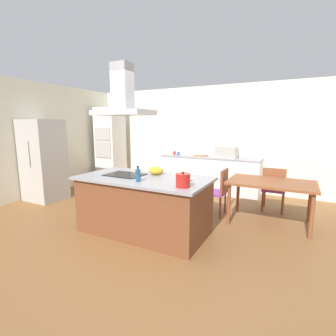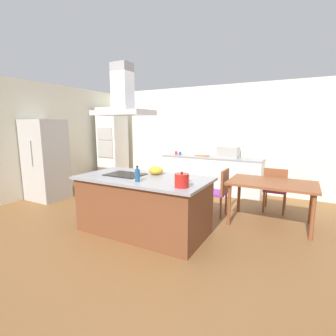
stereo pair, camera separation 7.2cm
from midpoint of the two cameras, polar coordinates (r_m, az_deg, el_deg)
ground at (r=5.41m, az=3.88°, el=-8.50°), size 16.00×16.00×0.00m
wall_back at (r=6.77m, az=10.25°, el=6.75°), size 7.20×0.10×2.70m
wall_left at (r=6.97m, az=-24.82°, el=6.08°), size 0.10×8.80×2.70m
kitchen_island at (r=4.02m, az=-5.10°, el=-8.32°), size 2.08×1.08×0.90m
cooktop at (r=4.10m, az=-9.32°, el=-1.48°), size 0.60×0.44×0.01m
tea_kettle at (r=3.25m, az=3.83°, el=-2.86°), size 0.24×0.19×0.21m
olive_oil_bottle at (r=3.58m, az=-6.47°, el=-1.60°), size 0.07×0.07×0.23m
mixing_bowl at (r=4.07m, az=-2.27°, el=-0.58°), size 0.24×0.24×0.13m
back_counter at (r=6.49m, az=10.08°, el=-1.39°), size 2.54×0.62×0.90m
countertop_microwave at (r=6.28m, az=14.00°, el=3.54°), size 0.50×0.38×0.28m
coffee_mug_red at (r=6.82m, az=2.21°, el=3.50°), size 0.08×0.08×0.09m
coffee_mug_blue at (r=6.72m, az=3.10°, el=3.40°), size 0.08×0.08×0.09m
cutting_board at (r=6.55m, az=8.23°, el=2.83°), size 0.34×0.24×0.02m
wall_oven_stack at (r=7.71m, az=-12.34°, el=5.19°), size 0.70×0.66×2.20m
refrigerator at (r=6.31m, az=-25.95°, el=1.66°), size 0.80×0.73×1.82m
dining_table at (r=4.60m, az=23.16°, el=-3.97°), size 1.40×0.90×0.75m
chair_facing_back_wall at (r=5.28m, az=23.75°, el=-4.06°), size 0.42×0.42×0.89m
chair_at_left_end at (r=4.80m, az=12.07°, el=-4.77°), size 0.42×0.42×0.89m
range_hood at (r=4.04m, az=-9.82°, el=15.38°), size 0.90×0.55×0.78m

